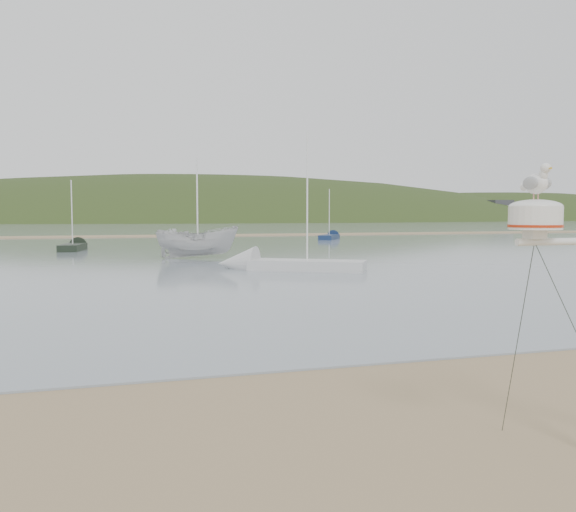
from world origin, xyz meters
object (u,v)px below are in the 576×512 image
object	(u,v)px
sailboat_dark_mid	(76,246)
sailboat_blue_far	(332,236)
sailboat_white_near	(267,264)
boat_white	(197,217)

from	to	relation	value
sailboat_dark_mid	sailboat_blue_far	world-z (taller)	sailboat_blue_far
sailboat_dark_mid	sailboat_white_near	distance (m)	22.81
boat_white	sailboat_white_near	size ratio (longest dim) A/B	0.70
sailboat_blue_far	sailboat_white_near	size ratio (longest dim) A/B	0.79
boat_white	sailboat_white_near	bearing A→B (deg)	-162.30
sailboat_dark_mid	sailboat_blue_far	xyz separation A→B (m)	(26.11, 12.94, -0.00)
sailboat_dark_mid	sailboat_white_near	xyz separation A→B (m)	(9.93, -20.53, -0.00)
sailboat_dark_mid	sailboat_white_near	bearing A→B (deg)	-64.18
sailboat_white_near	sailboat_dark_mid	bearing A→B (deg)	115.82
sailboat_blue_far	sailboat_dark_mid	bearing A→B (deg)	-153.64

